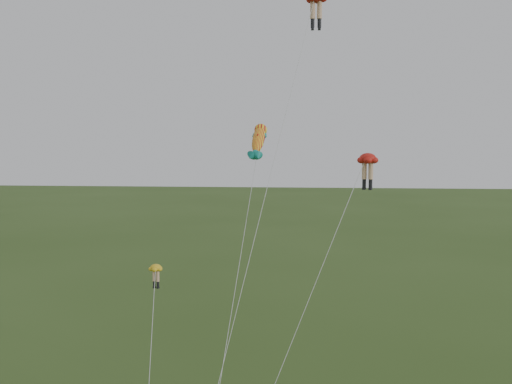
{
  "coord_description": "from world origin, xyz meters",
  "views": [
    {
      "loc": [
        3.69,
        -30.49,
        14.74
      ],
      "look_at": [
        0.49,
        6.0,
        11.45
      ],
      "focal_mm": 40.0,
      "sensor_mm": 36.0,
      "label": 1
    }
  ],
  "objects": [
    {
      "name": "legs_kite_red_high",
      "position": [
        4.23,
        10.36,
        24.21
      ],
      "size": [
        6.55,
        11.89,
        25.15
      ],
      "rotation": [
        0.0,
        0.0,
        0.02
      ],
      "color": "red",
      "rests_on": "ground"
    },
    {
      "name": "legs_kite_red_mid",
      "position": [
        7.22,
        3.69,
        13.25
      ],
      "size": [
        6.78,
        5.97,
        14.03
      ],
      "rotation": [
        0.0,
        0.0,
        -0.41
      ],
      "color": "red",
      "rests_on": "ground"
    },
    {
      "name": "fish_kite",
      "position": [
        0.57,
        6.86,
        14.8
      ],
      "size": [
        2.33,
        10.3,
        16.15
      ],
      "rotation": [
        0.66,
        0.0,
        -0.1
      ],
      "color": "yellow",
      "rests_on": "ground"
    },
    {
      "name": "legs_kite_yellow",
      "position": [
        -5.15,
        1.99,
        6.64
      ],
      "size": [
        1.91,
        7.61,
        7.4
      ],
      "rotation": [
        0.0,
        0.0,
        -0.34
      ],
      "color": "gold",
      "rests_on": "ground"
    }
  ]
}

